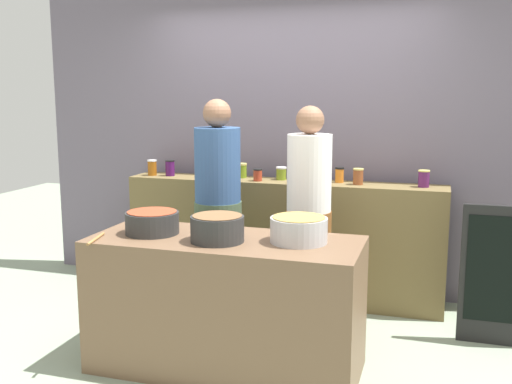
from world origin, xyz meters
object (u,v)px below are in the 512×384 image
at_px(preserve_jar_7, 358,176).
at_px(wooden_spoon, 96,239).
at_px(preserve_jar_5, 305,174).
at_px(cooking_pot_left, 152,223).
at_px(preserve_jar_4, 281,173).
at_px(cooking_pot_center, 217,229).
at_px(cook_in_cap, 308,231).
at_px(chalkboard_sign, 499,275).
at_px(preserve_jar_6, 339,175).
at_px(cooking_pot_right, 299,230).
at_px(preserve_jar_1, 170,168).
at_px(preserve_jar_2, 242,170).
at_px(cook_with_tongs, 218,221).
at_px(preserve_jar_0, 152,168).
at_px(preserve_jar_8, 424,179).
at_px(preserve_jar_3, 258,175).

xyz_separation_m(preserve_jar_7, wooden_spoon, (-1.39, -1.66, -0.22)).
bearing_deg(preserve_jar_5, cooking_pot_left, -117.84).
xyz_separation_m(preserve_jar_4, wooden_spoon, (-0.73, -1.73, -0.21)).
distance_m(preserve_jar_7, cooking_pot_center, 1.61).
bearing_deg(wooden_spoon, cook_in_cap, 43.15).
relative_size(preserve_jar_4, chalkboard_sign, 0.11).
height_order(preserve_jar_6, cooking_pot_right, preserve_jar_6).
bearing_deg(preserve_jar_1, preserve_jar_7, -0.25).
xyz_separation_m(preserve_jar_6, preserve_jar_7, (0.16, -0.07, 0.00)).
bearing_deg(preserve_jar_2, cook_with_tongs, -88.42).
height_order(preserve_jar_5, preserve_jar_7, preserve_jar_5).
relative_size(preserve_jar_0, preserve_jar_2, 1.09).
relative_size(preserve_jar_6, cook_in_cap, 0.08).
height_order(preserve_jar_0, preserve_jar_2, preserve_jar_0).
bearing_deg(cook_with_tongs, preserve_jar_0, 146.89).
relative_size(preserve_jar_7, preserve_jar_8, 0.98).
xyz_separation_m(cooking_pot_center, cook_in_cap, (0.39, 0.85, -0.18)).
height_order(preserve_jar_0, preserve_jar_1, same).
bearing_deg(preserve_jar_8, cooking_pot_center, -128.08).
xyz_separation_m(preserve_jar_7, cooking_pot_center, (-0.66, -1.46, -0.15)).
bearing_deg(preserve_jar_3, cooking_pot_center, -82.94).
bearing_deg(cooking_pot_right, cooking_pot_center, -164.83).
height_order(preserve_jar_3, cooking_pot_left, preserve_jar_3).
relative_size(preserve_jar_1, chalkboard_sign, 0.14).
bearing_deg(cook_with_tongs, preserve_jar_6, 36.81).
height_order(preserve_jar_2, cooking_pot_right, preserve_jar_2).
relative_size(preserve_jar_0, cook_in_cap, 0.08).
bearing_deg(preserve_jar_5, preserve_jar_6, 24.90).
relative_size(preserve_jar_3, chalkboard_sign, 0.10).
bearing_deg(preserve_jar_7, preserve_jar_4, 174.00).
relative_size(preserve_jar_8, cook_in_cap, 0.08).
bearing_deg(cooking_pot_left, preserve_jar_4, 72.01).
bearing_deg(cooking_pot_left, preserve_jar_8, 40.77).
bearing_deg(preserve_jar_2, preserve_jar_3, -36.50).
xyz_separation_m(cooking_pot_center, chalkboard_sign, (1.71, 0.99, -0.44)).
distance_m(preserve_jar_1, cook_in_cap, 1.56).
relative_size(preserve_jar_0, cook_with_tongs, 0.08).
bearing_deg(cook_in_cap, cooking_pot_center, -114.36).
xyz_separation_m(preserve_jar_2, preserve_jar_7, (1.02, -0.08, 0.00)).
bearing_deg(cooking_pot_right, preserve_jar_1, 138.03).
height_order(preserve_jar_8, cooking_pot_right, preserve_jar_8).
bearing_deg(preserve_jar_1, preserve_jar_4, 3.53).
xyz_separation_m(preserve_jar_8, wooden_spoon, (-1.90, -1.68, -0.22)).
distance_m(preserve_jar_1, cooking_pot_left, 1.51).
bearing_deg(cooking_pot_center, preserve_jar_2, 103.08).
distance_m(preserve_jar_0, cooking_pot_left, 1.55).
bearing_deg(cook_with_tongs, preserve_jar_8, 21.16).
height_order(cooking_pot_center, chalkboard_sign, cooking_pot_center).
relative_size(preserve_jar_7, cook_in_cap, 0.08).
bearing_deg(cook_in_cap, cook_with_tongs, 175.74).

